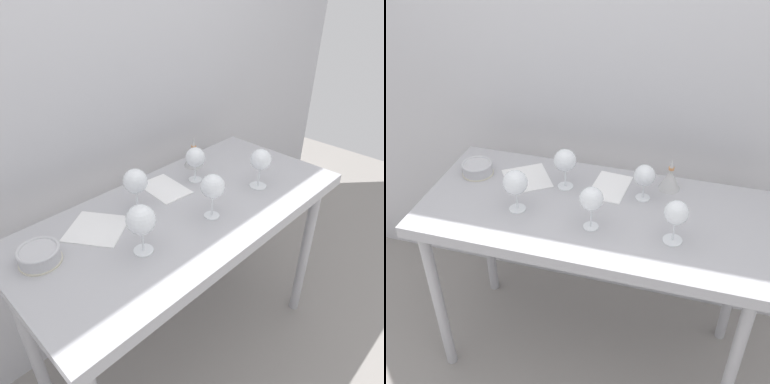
{
  "view_description": "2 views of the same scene",
  "coord_description": "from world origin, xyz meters",
  "views": [
    {
      "loc": [
        -0.85,
        -0.87,
        1.71
      ],
      "look_at": [
        0.01,
        -0.03,
        0.98
      ],
      "focal_mm": 34.04,
      "sensor_mm": 36.0,
      "label": 1
    },
    {
      "loc": [
        0.38,
        -1.53,
        2.09
      ],
      "look_at": [
        -0.06,
        0.0,
        0.96
      ],
      "focal_mm": 45.44,
      "sensor_mm": 36.0,
      "label": 2
    }
  ],
  "objects": [
    {
      "name": "wine_glass_near_right",
      "position": [
        0.34,
        -0.11,
        1.03
      ],
      "size": [
        0.09,
        0.09,
        0.18
      ],
      "color": "white",
      "rests_on": "steel_counter"
    },
    {
      "name": "ground_plane",
      "position": [
        0.0,
        0.0,
        0.0
      ],
      "size": [
        6.0,
        6.0,
        0.0
      ],
      "primitive_type": "plane",
      "color": "gray"
    },
    {
      "name": "wine_glass_near_center",
      "position": [
        0.03,
        -0.12,
        1.03
      ],
      "size": [
        0.09,
        0.09,
        0.18
      ],
      "color": "white",
      "rests_on": "steel_counter"
    },
    {
      "name": "tasting_sheet_lower",
      "position": [
        -0.33,
        0.13,
        0.9
      ],
      "size": [
        0.27,
        0.27,
        0.0
      ],
      "primitive_type": "cube",
      "rotation": [
        0.0,
        0.0,
        0.6
      ],
      "color": "white",
      "rests_on": "steel_counter"
    },
    {
      "name": "decanter_funnel",
      "position": [
        0.28,
        0.23,
        0.95
      ],
      "size": [
        0.09,
        0.09,
        0.15
      ],
      "color": "#B7B7B7",
      "rests_on": "steel_counter"
    },
    {
      "name": "tasting_sheet_upper",
      "position": [
        0.04,
        0.16,
        0.9
      ],
      "size": [
        0.17,
        0.23,
        0.0
      ],
      "primitive_type": "cube",
      "rotation": [
        0.0,
        0.0,
        -0.09
      ],
      "color": "white",
      "rests_on": "steel_counter"
    },
    {
      "name": "tasting_bowl",
      "position": [
        -0.56,
        0.11,
        0.93
      ],
      "size": [
        0.14,
        0.14,
        0.06
      ],
      "color": "beige",
      "rests_on": "steel_counter"
    },
    {
      "name": "steel_counter",
      "position": [
        0.0,
        -0.01,
        0.79
      ],
      "size": [
        1.4,
        0.65,
        0.9
      ],
      "color": "#A8A8AD",
      "rests_on": "ground_plane"
    },
    {
      "name": "wine_glass_far_left",
      "position": [
        -0.15,
        0.12,
        1.03
      ],
      "size": [
        0.1,
        0.1,
        0.18
      ],
      "color": "white",
      "rests_on": "steel_counter"
    },
    {
      "name": "wine_glass_far_right",
      "position": [
        0.19,
        0.12,
        1.01
      ],
      "size": [
        0.09,
        0.09,
        0.16
      ],
      "color": "white",
      "rests_on": "steel_counter"
    },
    {
      "name": "wine_glass_near_left",
      "position": [
        -0.29,
        -0.09,
        1.03
      ],
      "size": [
        0.1,
        0.1,
        0.18
      ],
      "color": "white",
      "rests_on": "steel_counter"
    },
    {
      "name": "back_wall",
      "position": [
        0.0,
        0.49,
        1.3
      ],
      "size": [
        3.8,
        0.04,
        2.6
      ],
      "primitive_type": "cube",
      "color": "#BABABF",
      "rests_on": "ground_plane"
    }
  ]
}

